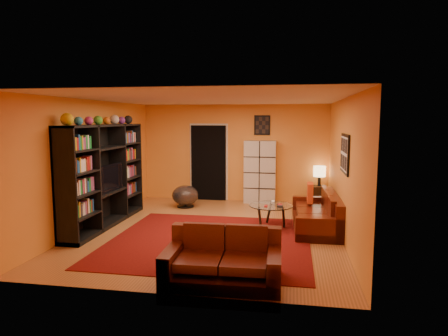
% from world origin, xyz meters
% --- Properties ---
extents(floor, '(6.00, 6.00, 0.00)m').
position_xyz_m(floor, '(0.00, 0.00, 0.00)').
color(floor, '#995E2F').
rests_on(floor, ground).
extents(ceiling, '(6.00, 6.00, 0.00)m').
position_xyz_m(ceiling, '(0.00, 0.00, 2.60)').
color(ceiling, white).
rests_on(ceiling, wall_back).
extents(wall_back, '(6.00, 0.00, 6.00)m').
position_xyz_m(wall_back, '(0.00, 3.00, 1.30)').
color(wall_back, orange).
rests_on(wall_back, floor).
extents(wall_front, '(6.00, 0.00, 6.00)m').
position_xyz_m(wall_front, '(0.00, -3.00, 1.30)').
color(wall_front, orange).
rests_on(wall_front, floor).
extents(wall_left, '(0.00, 6.00, 6.00)m').
position_xyz_m(wall_left, '(-2.50, 0.00, 1.30)').
color(wall_left, orange).
rests_on(wall_left, floor).
extents(wall_right, '(0.00, 6.00, 6.00)m').
position_xyz_m(wall_right, '(2.50, 0.00, 1.30)').
color(wall_right, orange).
rests_on(wall_right, floor).
extents(rug, '(3.60, 3.60, 0.01)m').
position_xyz_m(rug, '(0.10, -0.70, 0.01)').
color(rug, '#4F0A09').
rests_on(rug, floor).
extents(doorway, '(0.95, 0.10, 2.04)m').
position_xyz_m(doorway, '(-0.70, 2.96, 1.02)').
color(doorway, black).
rests_on(doorway, floor).
extents(wall_art_right, '(0.03, 1.00, 0.70)m').
position_xyz_m(wall_art_right, '(2.48, -0.30, 1.60)').
color(wall_art_right, black).
rests_on(wall_art_right, wall_right).
extents(wall_art_back, '(0.42, 0.03, 0.52)m').
position_xyz_m(wall_art_back, '(0.75, 2.98, 2.05)').
color(wall_art_back, black).
rests_on(wall_art_back, wall_back).
extents(entertainment_unit, '(0.45, 3.00, 2.10)m').
position_xyz_m(entertainment_unit, '(-2.27, 0.00, 1.05)').
color(entertainment_unit, black).
rests_on(entertainment_unit, floor).
extents(tv, '(0.99, 0.13, 0.57)m').
position_xyz_m(tv, '(-2.23, -0.02, 1.00)').
color(tv, black).
rests_on(tv, entertainment_unit).
extents(sofa, '(0.94, 2.17, 0.85)m').
position_xyz_m(sofa, '(2.14, 0.50, 0.29)').
color(sofa, '#431108').
rests_on(sofa, rug).
extents(loveseat, '(1.61, 1.00, 0.85)m').
position_xyz_m(loveseat, '(0.65, -2.41, 0.28)').
color(loveseat, '#431108').
rests_on(loveseat, rug).
extents(throw_pillow, '(0.12, 0.42, 0.42)m').
position_xyz_m(throw_pillow, '(1.95, 1.04, 0.63)').
color(throw_pillow, '#DF4718').
rests_on(throw_pillow, sofa).
extents(coffee_table, '(0.90, 0.90, 0.45)m').
position_xyz_m(coffee_table, '(1.15, 0.43, 0.41)').
color(coffee_table, silver).
rests_on(coffee_table, floor).
extents(storage_cabinet, '(0.83, 0.38, 1.65)m').
position_xyz_m(storage_cabinet, '(0.72, 2.80, 0.82)').
color(storage_cabinet, beige).
rests_on(storage_cabinet, floor).
extents(bowl_chair, '(0.67, 0.67, 0.55)m').
position_xyz_m(bowl_chair, '(-1.09, 1.93, 0.29)').
color(bowl_chair, black).
rests_on(bowl_chair, floor).
extents(side_table, '(0.46, 0.46, 0.50)m').
position_xyz_m(side_table, '(2.25, 2.75, 0.25)').
color(side_table, black).
rests_on(side_table, floor).
extents(table_lamp, '(0.31, 0.31, 0.52)m').
position_xyz_m(table_lamp, '(2.25, 2.75, 0.87)').
color(table_lamp, black).
rests_on(table_lamp, side_table).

